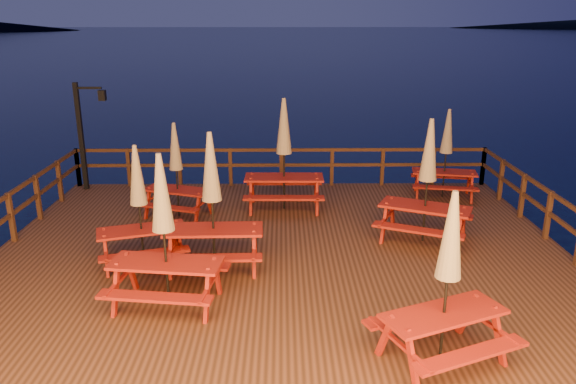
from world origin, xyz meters
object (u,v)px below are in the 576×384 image
lamp_post (86,127)px  picnic_table_2 (448,276)px  picnic_table_1 (176,169)px  picnic_table_0 (139,203)px

lamp_post → picnic_table_2: lamp_post is taller
picnic_table_1 → picnic_table_0: bearing=-75.3°
picnic_table_2 → picnic_table_1: bearing=104.9°
lamp_post → picnic_table_0: bearing=-62.3°
lamp_post → picnic_table_2: (7.68, -8.40, -0.48)m
lamp_post → picnic_table_1: size_ratio=1.29×
lamp_post → picnic_table_2: size_ratio=1.18×
picnic_table_2 → lamp_post: bearing=109.1°
picnic_table_0 → picnic_table_2: picnic_table_2 is taller
lamp_post → picnic_table_2: 11.39m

